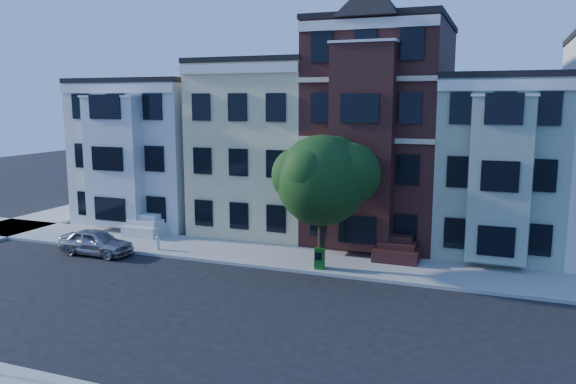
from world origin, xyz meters
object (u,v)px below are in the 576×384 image
at_px(street_tree, 322,187).
at_px(parked_car, 96,242).
at_px(fire_hydrant, 158,244).
at_px(newspaper_box, 320,258).

height_order(street_tree, parked_car, street_tree).
xyz_separation_m(street_tree, fire_hydrant, (-9.06, -0.03, -3.58)).
height_order(parked_car, newspaper_box, parked_car).
distance_m(newspaper_box, fire_hydrant, 9.06).
bearing_deg(newspaper_box, fire_hydrant, 170.75).
relative_size(newspaper_box, fire_hydrant, 1.66).
relative_size(street_tree, parked_car, 1.96).
bearing_deg(newspaper_box, street_tree, 80.99).
bearing_deg(parked_car, newspaper_box, -83.09).
xyz_separation_m(parked_car, newspaper_box, (11.78, 1.37, -0.03)).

